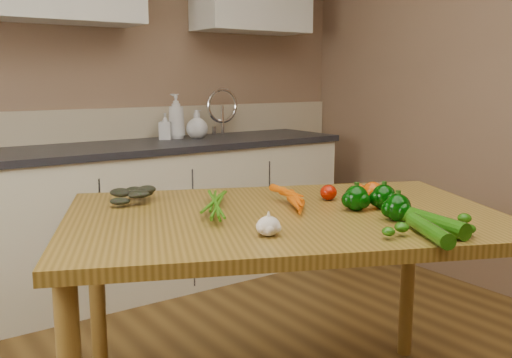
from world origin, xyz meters
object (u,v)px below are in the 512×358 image
object	(u,v)px
tomato_b	(359,192)
soap_bottle_a	(176,116)
pepper_b	(384,197)
tomato_a	(328,192)
leafy_greens	(136,189)
pepper_a	(356,198)
zucchini_a	(434,223)
soap_bottle_b	(165,126)
soap_bottle_c	(197,124)
pepper_c	(398,207)
tomato_c	(373,191)
carrot_bunch	(268,199)
table	(284,237)
garlic_bulb	(269,226)
zucchini_b	(429,230)

from	to	relation	value
tomato_b	soap_bottle_a	bearing A→B (deg)	86.78
pepper_b	tomato_a	size ratio (longest dim) A/B	1.35
leafy_greens	pepper_a	bearing A→B (deg)	-43.16
pepper_b	zucchini_a	distance (m)	0.32
soap_bottle_b	leafy_greens	distance (m)	1.53
soap_bottle_c	pepper_c	size ratio (longest dim) A/B	2.02
pepper_b	tomato_c	xyz separation A→B (m)	(0.08, 0.13, -0.01)
soap_bottle_a	pepper_b	bearing A→B (deg)	76.18
tomato_c	carrot_bunch	bearing A→B (deg)	164.71
soap_bottle_b	zucchini_a	bearing A→B (deg)	119.62
soap_bottle_a	soap_bottle_c	bearing A→B (deg)	149.13
pepper_a	tomato_c	distance (m)	0.19
soap_bottle_a	pepper_c	xyz separation A→B (m)	(-0.24, -2.08, -0.18)
soap_bottle_b	zucchini_a	world-z (taller)	soap_bottle_b
carrot_bunch	pepper_c	xyz separation A→B (m)	(0.26, -0.39, 0.01)
tomato_b	table	bearing A→B (deg)	-178.04
pepper_c	soap_bottle_c	bearing A→B (deg)	79.93
zucchini_a	table	bearing A→B (deg)	116.71
pepper_a	tomato_b	xyz separation A→B (m)	(0.14, 0.13, -0.01)
soap_bottle_b	pepper_a	distance (m)	1.90
tomato_a	tomato_c	size ratio (longest dim) A/B	0.82
soap_bottle_b	leafy_greens	world-z (taller)	soap_bottle_b
soap_bottle_b	tomato_c	size ratio (longest dim) A/B	2.09
carrot_bunch	garlic_bulb	xyz separation A→B (m)	(-0.21, -0.29, -0.01)
garlic_bulb	zucchini_b	world-z (taller)	garlic_bulb
tomato_a	zucchini_b	world-z (taller)	tomato_a
garlic_bulb	pepper_b	world-z (taller)	pepper_b
leafy_greens	pepper_c	bearing A→B (deg)	-50.90
soap_bottle_c	zucchini_a	size ratio (longest dim) A/B	0.70
table	zucchini_b	bearing A→B (deg)	-48.97
soap_bottle_a	pepper_a	size ratio (longest dim) A/B	3.21
soap_bottle_b	zucchini_b	distance (m)	2.29
pepper_a	zucchini_b	bearing A→B (deg)	-101.44
table	tomato_c	bearing A→B (deg)	18.83
pepper_b	zucchini_b	xyz separation A→B (m)	(-0.17, -0.34, -0.02)
carrot_bunch	garlic_bulb	bearing A→B (deg)	-102.21
soap_bottle_b	pepper_c	distance (m)	2.08
soap_bottle_a	soap_bottle_b	bearing A→B (deg)	-5.42
leafy_greens	pepper_b	distance (m)	0.93
garlic_bulb	zucchini_b	size ratio (longest dim) A/B	0.28
soap_bottle_c	pepper_a	distance (m)	1.88
garlic_bulb	zucchini_b	xyz separation A→B (m)	(0.38, -0.30, -0.01)
soap_bottle_b	pepper_a	world-z (taller)	soap_bottle_b
soap_bottle_b	zucchini_a	xyz separation A→B (m)	(-0.16, -2.23, -0.14)
soap_bottle_b	carrot_bunch	distance (m)	1.74
leafy_greens	tomato_b	bearing A→B (deg)	-30.18
pepper_c	leafy_greens	bearing A→B (deg)	129.10
garlic_bulb	zucchini_a	distance (m)	0.52
garlic_bulb	soap_bottle_c	bearing A→B (deg)	66.85
tomato_b	carrot_bunch	bearing A→B (deg)	170.38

